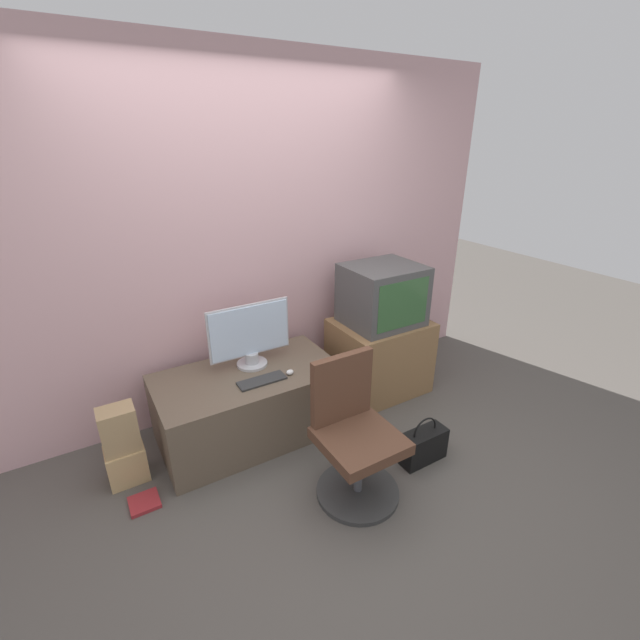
{
  "coord_description": "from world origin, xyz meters",
  "views": [
    {
      "loc": [
        -1.16,
        -1.63,
        2.04
      ],
      "look_at": [
        0.35,
        0.91,
        0.75
      ],
      "focal_mm": 24.0,
      "sensor_mm": 36.0,
      "label": 1
    }
  ],
  "objects_px": {
    "crt_tv": "(383,295)",
    "office_chair": "(354,439)",
    "main_monitor": "(250,336)",
    "handbag": "(423,445)",
    "keyboard": "(262,381)",
    "book": "(144,502)",
    "mouse": "(290,372)",
    "cardboard_box_lower": "(127,463)"
  },
  "relations": [
    {
      "from": "keyboard",
      "to": "handbag",
      "type": "xyz_separation_m",
      "value": [
        0.84,
        -0.72,
        -0.39
      ]
    },
    {
      "from": "keyboard",
      "to": "handbag",
      "type": "height_order",
      "value": "keyboard"
    },
    {
      "from": "mouse",
      "to": "office_chair",
      "type": "relative_size",
      "value": 0.06
    },
    {
      "from": "keyboard",
      "to": "office_chair",
      "type": "xyz_separation_m",
      "value": [
        0.29,
        -0.68,
        -0.14
      ]
    },
    {
      "from": "office_chair",
      "to": "cardboard_box_lower",
      "type": "xyz_separation_m",
      "value": [
        -1.19,
        0.8,
        -0.25
      ]
    },
    {
      "from": "keyboard",
      "to": "book",
      "type": "xyz_separation_m",
      "value": [
        -0.86,
        -0.15,
        -0.5
      ]
    },
    {
      "from": "cardboard_box_lower",
      "to": "handbag",
      "type": "distance_m",
      "value": 1.93
    },
    {
      "from": "mouse",
      "to": "crt_tv",
      "type": "distance_m",
      "value": 1.0
    },
    {
      "from": "main_monitor",
      "to": "handbag",
      "type": "height_order",
      "value": "main_monitor"
    },
    {
      "from": "main_monitor",
      "to": "cardboard_box_lower",
      "type": "distance_m",
      "value": 1.13
    },
    {
      "from": "keyboard",
      "to": "office_chair",
      "type": "bearing_deg",
      "value": -67.15
    },
    {
      "from": "crt_tv",
      "to": "office_chair",
      "type": "distance_m",
      "value": 1.28
    },
    {
      "from": "main_monitor",
      "to": "crt_tv",
      "type": "bearing_deg",
      "value": -5.31
    },
    {
      "from": "cardboard_box_lower",
      "to": "book",
      "type": "xyz_separation_m",
      "value": [
        0.04,
        -0.27,
        -0.11
      ]
    },
    {
      "from": "keyboard",
      "to": "mouse",
      "type": "distance_m",
      "value": 0.21
    },
    {
      "from": "crt_tv",
      "to": "cardboard_box_lower",
      "type": "xyz_separation_m",
      "value": [
        -2.03,
        -0.03,
        -0.75
      ]
    },
    {
      "from": "mouse",
      "to": "book",
      "type": "height_order",
      "value": "mouse"
    },
    {
      "from": "book",
      "to": "keyboard",
      "type": "bearing_deg",
      "value": 10.06
    },
    {
      "from": "crt_tv",
      "to": "office_chair",
      "type": "height_order",
      "value": "crt_tv"
    },
    {
      "from": "keyboard",
      "to": "office_chair",
      "type": "relative_size",
      "value": 0.38
    },
    {
      "from": "main_monitor",
      "to": "office_chair",
      "type": "height_order",
      "value": "main_monitor"
    },
    {
      "from": "main_monitor",
      "to": "book",
      "type": "distance_m",
      "value": 1.22
    },
    {
      "from": "main_monitor",
      "to": "handbag",
      "type": "xyz_separation_m",
      "value": [
        0.81,
        -0.97,
        -0.62
      ]
    },
    {
      "from": "mouse",
      "to": "cardboard_box_lower",
      "type": "xyz_separation_m",
      "value": [
        -1.11,
        0.13,
        -0.4
      ]
    },
    {
      "from": "keyboard",
      "to": "mouse",
      "type": "bearing_deg",
      "value": -4.05
    },
    {
      "from": "crt_tv",
      "to": "handbag",
      "type": "height_order",
      "value": "crt_tv"
    },
    {
      "from": "keyboard",
      "to": "handbag",
      "type": "bearing_deg",
      "value": -40.61
    },
    {
      "from": "main_monitor",
      "to": "mouse",
      "type": "relative_size",
      "value": 11.41
    },
    {
      "from": "handbag",
      "to": "book",
      "type": "height_order",
      "value": "handbag"
    },
    {
      "from": "main_monitor",
      "to": "office_chair",
      "type": "distance_m",
      "value": 1.03
    },
    {
      "from": "mouse",
      "to": "handbag",
      "type": "relative_size",
      "value": 0.16
    },
    {
      "from": "mouse",
      "to": "crt_tv",
      "type": "bearing_deg",
      "value": 9.97
    },
    {
      "from": "keyboard",
      "to": "book",
      "type": "relative_size",
      "value": 1.92
    },
    {
      "from": "crt_tv",
      "to": "office_chair",
      "type": "relative_size",
      "value": 0.66
    },
    {
      "from": "handbag",
      "to": "book",
      "type": "xyz_separation_m",
      "value": [
        -1.7,
        0.57,
        -0.11
      ]
    },
    {
      "from": "crt_tv",
      "to": "book",
      "type": "bearing_deg",
      "value": -171.42
    },
    {
      "from": "keyboard",
      "to": "cardboard_box_lower",
      "type": "height_order",
      "value": "keyboard"
    },
    {
      "from": "cardboard_box_lower",
      "to": "handbag",
      "type": "bearing_deg",
      "value": -25.67
    },
    {
      "from": "office_chair",
      "to": "mouse",
      "type": "bearing_deg",
      "value": 96.98
    },
    {
      "from": "crt_tv",
      "to": "keyboard",
      "type": "bearing_deg",
      "value": -172.56
    },
    {
      "from": "main_monitor",
      "to": "crt_tv",
      "type": "relative_size",
      "value": 1.04
    },
    {
      "from": "main_monitor",
      "to": "cardboard_box_lower",
      "type": "height_order",
      "value": "main_monitor"
    }
  ]
}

